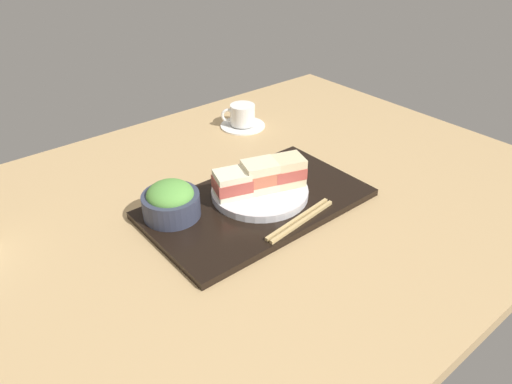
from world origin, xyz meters
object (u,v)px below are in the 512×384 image
Objects in this scene: sandwich_near at (232,184)px; salad_bowl at (171,201)px; sandwich_plate at (260,192)px; sandwich_far at (287,171)px; sandwich_middle at (260,176)px; coffee_cup at (242,117)px; chopsticks_pair at (300,220)px.

sandwich_near is 12.66cm from salad_bowl.
sandwich_far is (5.75, -1.89, 3.81)cm from sandwich_plate.
sandwich_near is 12.11cm from sandwich_far.
sandwich_near is 0.76× the size of salad_bowl.
coffee_cup is (20.47, 31.99, -3.45)cm from sandwich_middle.
chopsticks_pair is at bearing -90.23° from sandwich_plate.
salad_bowl is 0.90× the size of coffee_cup.
sandwich_middle is 6.05cm from sandwich_far.
sandwich_far is at bearing 60.56° from chopsticks_pair.
chopsticks_pair is 1.47× the size of coffee_cup.
sandwich_plate is 1.63× the size of coffee_cup.
sandwich_far reaches higher than salad_bowl.
coffee_cup is (20.47, 31.99, 0.43)cm from sandwich_plate.
chopsticks_pair is at bearing -44.57° from salad_bowl.
chopsticks_pair is at bearing -114.93° from coffee_cup.
coffee_cup is at bearing 65.07° from chopsticks_pair.
salad_bowl is 46.72cm from coffee_cup.
salad_bowl is 25.22cm from chopsticks_pair.
chopsticks_pair is at bearing -90.23° from sandwich_middle.
salad_bowl reaches higher than coffee_cup.
sandwich_plate reaches higher than chopsticks_pair.
sandwich_far reaches higher than sandwich_near.
sandwich_middle reaches higher than chopsticks_pair.
sandwich_far is 0.45× the size of chopsticks_pair.
sandwich_near reaches higher than sandwich_plate.
salad_bowl is (-17.89, 5.41, -1.31)cm from sandwich_middle.
coffee_cup is (26.23, 30.10, -2.97)cm from sandwich_near.
sandwich_far reaches higher than sandwich_plate.
sandwich_middle is (0.00, 0.00, 3.88)cm from sandwich_plate.
salad_bowl reaches higher than sandwich_plate.
sandwich_middle is 0.76× the size of salad_bowl.
sandwich_near is 6.07cm from sandwich_middle.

